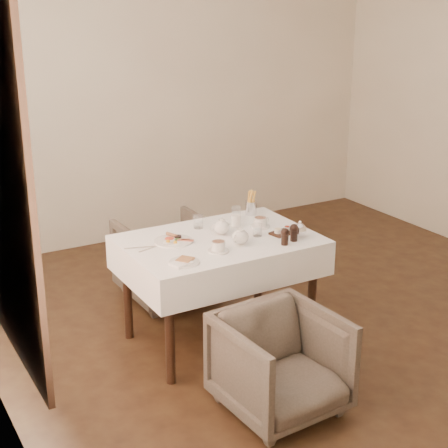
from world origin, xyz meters
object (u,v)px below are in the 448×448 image
armchair_far (168,259)px  teapot_centre (222,226)px  breakfast_plate (173,240)px  table (219,255)px  armchair_near (281,364)px

armchair_far → teapot_centre: size_ratio=4.70×
breakfast_plate → teapot_centre: size_ratio=1.72×
table → breakfast_plate: size_ratio=4.96×
teapot_centre → table: bearing=-124.1°
armchair_far → teapot_centre: teapot_centre is taller
table → armchair_far: table is taller
table → armchair_far: size_ratio=1.82×
table → teapot_centre: size_ratio=8.54×
armchair_far → teapot_centre: 0.91m
armchair_near → breakfast_plate: (-0.18, 1.02, 0.46)m
armchair_near → armchair_far: 1.75m
table → breakfast_plate: breakfast_plate is taller
table → teapot_centre: bearing=48.8°
armchair_far → armchair_near: bearing=84.7°
table → breakfast_plate: bearing=161.3°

